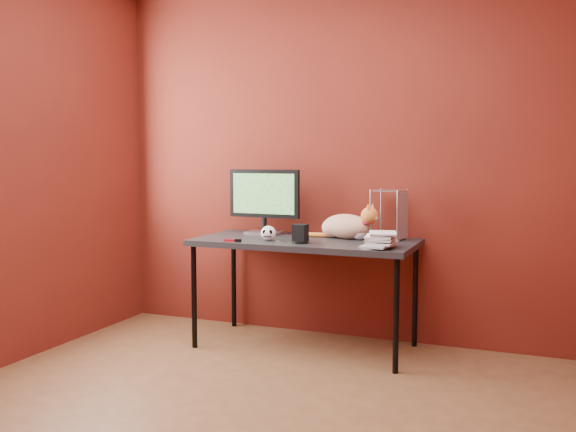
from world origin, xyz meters
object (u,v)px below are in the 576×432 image
at_px(speaker, 300,234).
at_px(skull_mug, 268,233).
at_px(cat, 347,226).
at_px(book_stack, 369,158).
at_px(desk, 305,247).
at_px(monitor, 264,198).

bearing_deg(speaker, skull_mug, 175.38).
relative_size(cat, book_stack, 0.49).
relative_size(speaker, book_stack, 0.11).
height_order(cat, skull_mug, cat).
distance_m(cat, speaker, 0.40).
xyz_separation_m(desk, book_stack, (0.49, -0.19, 0.60)).
bearing_deg(desk, book_stack, -21.06).
distance_m(monitor, skull_mug, 0.42).
relative_size(monitor, cat, 1.01).
xyz_separation_m(skull_mug, speaker, (0.24, -0.03, 0.01)).
height_order(cat, speaker, cat).
relative_size(monitor, book_stack, 0.49).
height_order(monitor, cat, monitor).
distance_m(skull_mug, speaker, 0.25).
bearing_deg(skull_mug, desk, 21.90).
height_order(desk, skull_mug, skull_mug).
distance_m(desk, monitor, 0.52).
xyz_separation_m(monitor, cat, (0.63, -0.03, -0.17)).
xyz_separation_m(cat, speaker, (-0.22, -0.33, -0.03)).
xyz_separation_m(monitor, speaker, (0.42, -0.36, -0.20)).
xyz_separation_m(monitor, skull_mug, (0.17, -0.32, -0.21)).
distance_m(monitor, speaker, 0.59).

